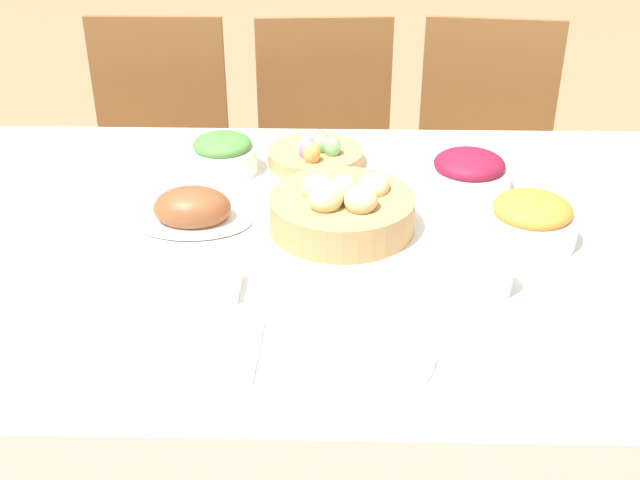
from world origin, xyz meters
TOP-DOWN VIEW (x-y plane):
  - dining_table at (0.00, 0.00)m, footprint 1.77×1.15m
  - chair_far_center at (0.02, 0.90)m, footprint 0.45×0.45m
  - chair_far_left at (-0.50, 0.90)m, footprint 0.42×0.42m
  - chair_far_right at (0.52, 0.90)m, footprint 0.46×0.46m
  - bread_basket at (0.07, 0.03)m, footprint 0.29×0.29m
  - egg_basket at (0.01, 0.35)m, footprint 0.23×0.23m
  - ham_platter at (-0.24, 0.05)m, footprint 0.25×0.17m
  - beet_salad_bowl at (0.35, 0.23)m, footprint 0.19×0.19m
  - green_salad_bowl at (-0.21, 0.30)m, footprint 0.16×0.16m
  - carrot_bowl at (0.44, -0.01)m, footprint 0.18×0.18m
  - dinner_plate at (0.09, -0.38)m, footprint 0.26×0.26m
  - fork at (-0.07, -0.38)m, footprint 0.01×0.16m
  - knife at (0.24, -0.38)m, footprint 0.01×0.16m
  - spoon at (0.27, -0.38)m, footprint 0.01×0.16m
  - drinking_cup at (0.33, -0.20)m, footprint 0.07×0.07m
  - butter_dish at (-0.18, -0.20)m, footprint 0.14×0.09m

SIDE VIEW (x-z plane):
  - dining_table at x=0.00m, z-range 0.00..0.77m
  - chair_far_center at x=0.02m, z-range 0.03..0.98m
  - chair_far_left at x=-0.50m, z-range 0.03..0.98m
  - chair_far_right at x=0.52m, z-range 0.03..0.98m
  - fork at x=-0.07m, z-range 0.77..0.77m
  - knife at x=0.24m, z-range 0.77..0.77m
  - spoon at x=0.27m, z-range 0.77..0.77m
  - dinner_plate at x=0.09m, z-range 0.77..0.78m
  - butter_dish at x=-0.18m, z-range 0.77..0.80m
  - egg_basket at x=0.01m, z-range 0.75..0.83m
  - ham_platter at x=-0.24m, z-range 0.75..0.84m
  - beet_salad_bowl at x=0.35m, z-range 0.76..0.85m
  - drinking_cup at x=0.33m, z-range 0.77..0.85m
  - green_salad_bowl at x=-0.21m, z-range 0.77..0.86m
  - bread_basket at x=0.07m, z-range 0.75..0.87m
  - carrot_bowl at x=0.44m, z-range 0.77..0.86m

